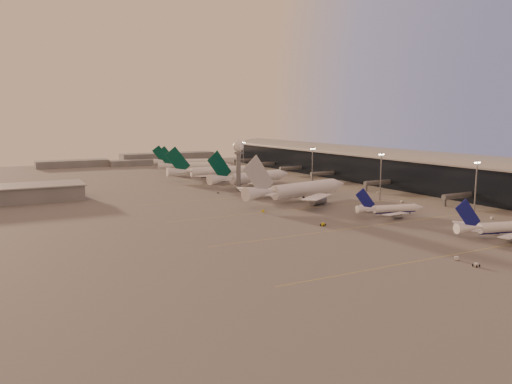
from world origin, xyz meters
name	(u,v)px	position (x,y,z in m)	size (l,w,h in m)	color
ground	(367,234)	(0.00, 0.00, 0.00)	(700.00, 700.00, 0.00)	#575454
taxiway_markings	(340,204)	(30.00, 56.00, 0.01)	(180.00, 185.25, 0.02)	gold
terminal	(385,167)	(107.88, 110.09, 10.52)	(57.00, 362.00, 23.04)	black
radar_tower	(238,156)	(5.00, 120.00, 20.95)	(6.40, 6.40, 31.10)	slate
mast_a	(476,187)	(58.00, 0.00, 13.74)	(3.60, 0.56, 25.00)	slate
mast_b	(381,175)	(55.00, 55.00, 13.74)	(3.60, 0.56, 25.00)	slate
mast_c	(312,166)	(50.00, 110.00, 13.74)	(3.60, 0.56, 25.00)	slate
mast_d	(243,156)	(48.00, 200.00, 13.74)	(3.60, 0.56, 25.00)	slate
distant_horizon	(141,159)	(2.62, 325.14, 3.89)	(165.00, 37.50, 9.00)	slate
narrowbody_near	(501,229)	(38.62, -26.76, 2.98)	(37.05, 29.21, 14.73)	white
narrowbody_mid	(390,210)	(31.35, 21.88, 2.62)	(32.66, 25.78, 12.93)	white
widebody_white	(299,193)	(17.38, 74.05, 4.40)	(71.13, 56.39, 25.37)	white
greentail_a	(251,180)	(21.91, 136.28, 4.20)	(64.53, 51.55, 23.78)	white
greentail_b	(213,174)	(13.82, 179.82, 4.19)	(65.31, 52.63, 23.71)	white
greentail_c	(195,168)	(19.43, 227.64, 3.75)	(56.94, 45.34, 21.25)	white
greentail_d	(185,163)	(26.04, 270.61, 3.44)	(51.95, 41.32, 19.48)	white
gsv_truck_a	(456,256)	(1.03, -39.45, 1.20)	(5.57, 5.57, 2.34)	silver
gsv_tug_near	(476,265)	(0.21, -47.16, 0.53)	(2.35, 3.69, 1.02)	silver
gsv_catering_a	(493,215)	(65.03, -3.74, 1.94)	(5.15, 3.52, 3.87)	silver
gsv_tug_mid	(323,224)	(-6.62, 18.94, 0.58)	(3.89, 4.57, 1.12)	gold
gsv_truck_b	(403,200)	(61.80, 45.60, 1.17)	(6.04, 3.69, 2.30)	silver
gsv_truck_c	(263,210)	(-13.43, 55.98, 1.10)	(5.53, 4.48, 2.16)	gold
gsv_catering_b	(378,190)	(71.08, 74.47, 2.16)	(5.53, 3.04, 4.33)	silver
gsv_tug_far	(269,193)	(16.32, 103.76, 0.58)	(4.44, 4.52, 1.13)	silver
gsv_truck_d	(217,192)	(-9.24, 118.24, 1.03)	(2.12, 5.09, 2.01)	#505254
gsv_tug_hangar	(267,181)	(42.08, 151.84, 0.46)	(3.58, 2.74, 0.90)	gold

